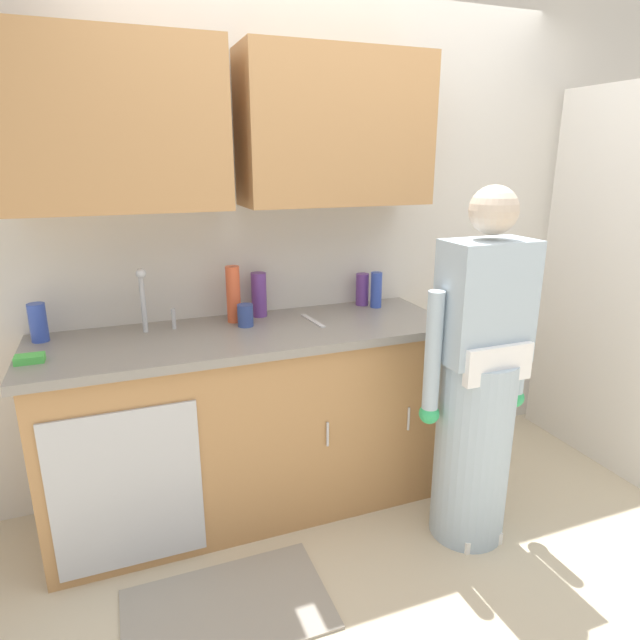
# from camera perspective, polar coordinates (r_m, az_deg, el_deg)

# --- Properties ---
(ground_plane) EXTENTS (9.00, 9.00, 0.00)m
(ground_plane) POSITION_cam_1_polar(r_m,az_deg,el_deg) (2.65, 10.05, -24.02)
(ground_plane) COLOR beige
(kitchen_wall_with_uppers) EXTENTS (4.80, 0.44, 2.70)m
(kitchen_wall_with_uppers) POSITION_cam_1_polar(r_m,az_deg,el_deg) (2.86, -1.29, 11.79)
(kitchen_wall_with_uppers) COLOR beige
(kitchen_wall_with_uppers) RESTS_ON ground
(closet_door_panel) EXTENTS (0.04, 1.10, 2.10)m
(closet_door_panel) POSITION_cam_1_polar(r_m,az_deg,el_deg) (3.37, 29.03, 3.11)
(closet_door_panel) COLOR silver
(closet_door_panel) RESTS_ON ground
(counter_cabinet) EXTENTS (1.90, 0.62, 0.90)m
(counter_cabinet) POSITION_cam_1_polar(r_m,az_deg,el_deg) (2.76, -7.29, -10.84)
(counter_cabinet) COLOR #B27F4C
(counter_cabinet) RESTS_ON ground
(countertop) EXTENTS (1.96, 0.66, 0.04)m
(countertop) POSITION_cam_1_polar(r_m,az_deg,el_deg) (2.58, -7.61, -1.51)
(countertop) COLOR gray
(countertop) RESTS_ON counter_cabinet
(sink) EXTENTS (0.50, 0.36, 0.35)m
(sink) POSITION_cam_1_polar(r_m,az_deg,el_deg) (2.53, -16.73, -2.35)
(sink) COLOR #B7BABF
(sink) RESTS_ON counter_cabinet
(person_at_sink) EXTENTS (0.55, 0.34, 1.62)m
(person_at_sink) POSITION_cam_1_polar(r_m,az_deg,el_deg) (2.53, 16.18, -7.96)
(person_at_sink) COLOR white
(person_at_sink) RESTS_ON ground
(floor_mat) EXTENTS (0.80, 0.50, 0.01)m
(floor_mat) POSITION_cam_1_polar(r_m,az_deg,el_deg) (2.46, -9.73, -27.79)
(floor_mat) COLOR gray
(floor_mat) RESTS_ON ground
(bottle_water_short) EXTENTS (0.07, 0.07, 0.28)m
(bottle_water_short) POSITION_cam_1_polar(r_m,az_deg,el_deg) (2.69, -9.11, 2.69)
(bottle_water_short) COLOR #E05933
(bottle_water_short) RESTS_ON countertop
(bottle_dish_liquid) EXTENTS (0.06, 0.06, 0.19)m
(bottle_dish_liquid) POSITION_cam_1_polar(r_m,az_deg,el_deg) (2.94, 5.94, 3.17)
(bottle_dish_liquid) COLOR #334CB2
(bottle_dish_liquid) RESTS_ON countertop
(bottle_cleaner_spray) EXTENTS (0.07, 0.07, 0.17)m
(bottle_cleaner_spray) POSITION_cam_1_polar(r_m,az_deg,el_deg) (2.68, -27.55, -0.24)
(bottle_cleaner_spray) COLOR #334CB2
(bottle_cleaner_spray) RESTS_ON countertop
(bottle_water_tall) EXTENTS (0.07, 0.07, 0.18)m
(bottle_water_tall) POSITION_cam_1_polar(r_m,az_deg,el_deg) (2.99, 4.47, 3.24)
(bottle_water_tall) COLOR #66388C
(bottle_water_tall) RESTS_ON countertop
(bottle_soap) EXTENTS (0.08, 0.08, 0.23)m
(bottle_soap) POSITION_cam_1_polar(r_m,az_deg,el_deg) (2.77, -6.45, 2.67)
(bottle_soap) COLOR #66388C
(bottle_soap) RESTS_ON countertop
(cup_by_sink) EXTENTS (0.08, 0.08, 0.11)m
(cup_by_sink) POSITION_cam_1_polar(r_m,az_deg,el_deg) (2.63, -7.86, 0.49)
(cup_by_sink) COLOR #33478C
(cup_by_sink) RESTS_ON countertop
(knife_on_counter) EXTENTS (0.04, 0.24, 0.01)m
(knife_on_counter) POSITION_cam_1_polar(r_m,az_deg,el_deg) (2.70, -0.77, -0.05)
(knife_on_counter) COLOR silver
(knife_on_counter) RESTS_ON countertop
(sponge) EXTENTS (0.11, 0.07, 0.03)m
(sponge) POSITION_cam_1_polar(r_m,az_deg,el_deg) (2.45, -28.27, -3.62)
(sponge) COLOR #4CBF4C
(sponge) RESTS_ON countertop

